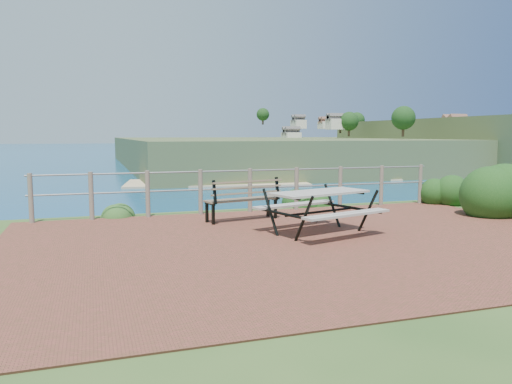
# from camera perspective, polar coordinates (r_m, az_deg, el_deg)

# --- Properties ---
(ground) EXTENTS (10.00, 7.00, 0.12)m
(ground) POSITION_cam_1_polar(r_m,az_deg,el_deg) (8.38, 6.28, -5.74)
(ground) COLOR brown
(ground) RESTS_ON ground
(ocean) EXTENTS (1200.00, 1200.00, 0.00)m
(ocean) POSITION_cam_1_polar(r_m,az_deg,el_deg) (207.48, -17.41, 5.80)
(ocean) COLOR #166285
(ocean) RESTS_ON ground
(safety_railing) EXTENTS (9.40, 0.10, 1.00)m
(safety_railing) POSITION_cam_1_polar(r_m,az_deg,el_deg) (11.39, -0.69, 0.48)
(safety_railing) COLOR #6B5B4C
(safety_railing) RESTS_ON ground
(distant_bay) EXTENTS (290.00, 232.36, 24.00)m
(distant_bay) POSITION_cam_1_polar(r_m,az_deg,el_deg) (274.37, 21.87, 5.43)
(distant_bay) COLOR #41562B
(distant_bay) RESTS_ON ground
(picnic_table) EXTENTS (1.93, 1.51, 0.76)m
(picnic_table) POSITION_cam_1_polar(r_m,az_deg,el_deg) (8.98, 7.26, -1.78)
(picnic_table) COLOR gray
(picnic_table) RESTS_ON ground
(park_bench) EXTENTS (1.62, 0.72, 0.89)m
(park_bench) POSITION_cam_1_polar(r_m,az_deg,el_deg) (10.25, -1.63, -0.13)
(park_bench) COLOR brown
(park_bench) RESTS_ON ground
(shrub_right_front) EXTENTS (1.42, 1.42, 2.01)m
(shrub_right_front) POSITION_cam_1_polar(r_m,az_deg,el_deg) (12.39, 24.21, -2.28)
(shrub_right_front) COLOR #153B12
(shrub_right_front) RESTS_ON ground
(shrub_right_edge) EXTENTS (0.96, 0.96, 1.37)m
(shrub_right_edge) POSITION_cam_1_polar(r_m,az_deg,el_deg) (13.85, 20.53, -1.24)
(shrub_right_edge) COLOR #153B12
(shrub_right_edge) RESTS_ON ground
(shrub_lip_west) EXTENTS (0.79, 0.79, 0.54)m
(shrub_lip_west) POSITION_cam_1_polar(r_m,az_deg,el_deg) (11.44, -15.95, -2.64)
(shrub_lip_west) COLOR #285B22
(shrub_lip_west) RESTS_ON ground
(shrub_lip_east) EXTENTS (0.84, 0.84, 0.61)m
(shrub_lip_east) POSITION_cam_1_polar(r_m,az_deg,el_deg) (12.85, 5.90, -1.43)
(shrub_lip_east) COLOR #153B12
(shrub_lip_east) RESTS_ON ground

